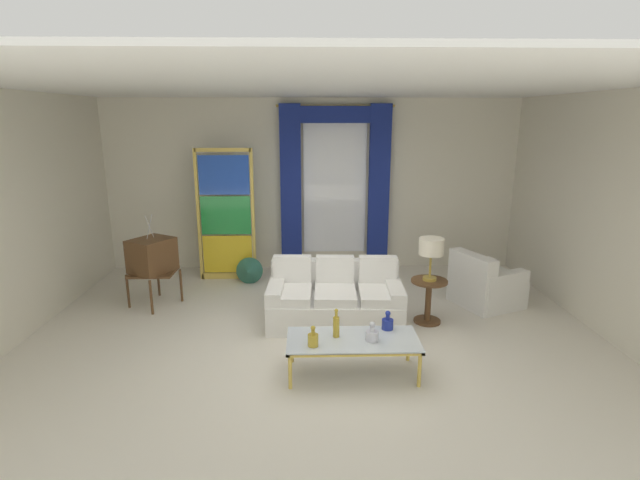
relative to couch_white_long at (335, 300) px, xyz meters
The scene contains 18 objects.
ground_plane 0.71m from the couch_white_long, 115.11° to the right, with size 16.00×16.00×0.00m, color silver.
wall_rear 2.76m from the couch_white_long, 96.31° to the left, with size 8.00×0.12×3.00m, color silver.
wall_left 4.11m from the couch_white_long, behind, with size 0.12×7.00×3.00m, color silver.
wall_right 3.59m from the couch_white_long, ahead, with size 0.12×7.00×3.00m, color silver.
ceiling_slab 2.74m from the couch_white_long, 141.80° to the left, with size 8.00×7.60×0.04m, color white.
curtained_window 2.72m from the couch_white_long, 86.98° to the left, with size 2.00×0.17×2.70m.
couch_white_long is the anchor object (origin of this frame).
coffee_table 1.39m from the couch_white_long, 85.47° to the right, with size 1.39×0.63×0.41m.
bottle_blue_decanter 1.35m from the couch_white_long, 92.79° to the right, with size 0.07×0.07×0.32m.
bottle_crystal_tall 1.58m from the couch_white_long, 101.50° to the right, with size 0.11×0.11×0.22m.
bottle_amber_squat 1.28m from the couch_white_long, 66.15° to the right, with size 0.13×0.13×0.22m.
bottle_ruby_flask 1.48m from the couch_white_long, 78.02° to the right, with size 0.13×0.13×0.21m.
vintage_tv 2.72m from the couch_white_long, 165.98° to the left, with size 0.74×0.76×1.35m.
armchair_white 2.27m from the couch_white_long, 13.15° to the left, with size 1.07×1.05×0.80m.
stained_glass_divider 2.59m from the couch_white_long, 133.70° to the left, with size 0.95×0.05×2.20m.
peacock_figurine 1.99m from the couch_white_long, 132.01° to the left, with size 0.44×0.60×0.50m.
round_side_table 1.24m from the couch_white_long, ahead, with size 0.48×0.48×0.59m.
table_lamp_brass 1.44m from the couch_white_long, ahead, with size 0.32×0.32×0.57m.
Camera 1 is at (-0.09, -5.41, 2.68)m, focal length 26.83 mm.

